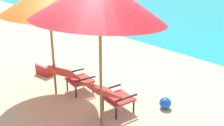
% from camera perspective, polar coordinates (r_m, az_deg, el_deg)
% --- Properties ---
extents(ground_plane, '(40.00, 40.00, 0.00)m').
position_cam_1_polar(ground_plane, '(8.77, 17.84, 1.10)').
color(ground_plane, '#CCB78E').
extents(lounge_chair_left, '(0.65, 0.94, 0.68)m').
position_cam_1_polar(lounge_chair_left, '(6.11, -8.14, -2.77)').
color(lounge_chair_left, red).
rests_on(lounge_chair_left, ground_plane).
extents(lounge_chair_right, '(0.63, 0.93, 0.68)m').
position_cam_1_polar(lounge_chair_right, '(5.28, -0.22, -6.54)').
color(lounge_chair_right, red).
rests_on(lounge_chair_right, ground_plane).
extents(beach_umbrella_left, '(2.06, 2.10, 2.43)m').
position_cam_1_polar(beach_umbrella_left, '(5.73, -12.88, 12.44)').
color(beach_umbrella_left, olive).
rests_on(beach_umbrella_left, ground_plane).
extents(beach_ball, '(0.24, 0.24, 0.24)m').
position_cam_1_polar(beach_ball, '(5.69, 10.85, -8.05)').
color(beach_ball, blue).
rests_on(beach_ball, ground_plane).
extents(cooler_box, '(0.52, 0.39, 0.32)m').
position_cam_1_polar(cooler_box, '(7.34, -13.48, -1.00)').
color(cooler_box, red).
rests_on(cooler_box, ground_plane).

